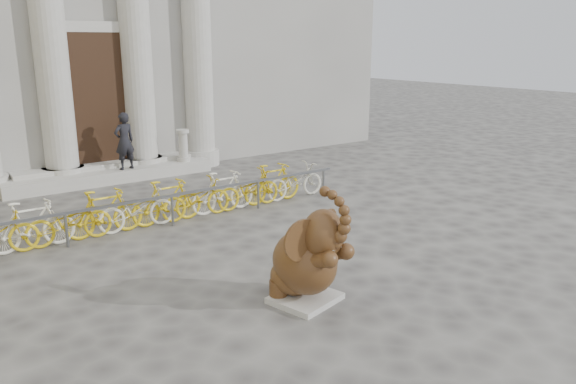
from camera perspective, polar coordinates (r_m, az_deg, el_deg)
ground at (r=9.28m, az=2.13°, el=-10.15°), size 80.00×80.00×0.00m
entrance_steps at (r=17.22m, az=-17.61°, el=1.69°), size 6.00×1.20×0.36m
elephant_statue at (r=8.69m, az=1.96°, el=-6.94°), size 1.25×1.50×1.91m
bike_rack at (r=12.78m, az=-12.17°, el=-0.95°), size 9.03×0.53×1.00m
pedestrian at (r=16.82m, az=-16.29°, el=4.99°), size 0.65×0.48×1.65m
balustrade_post at (r=17.63m, az=-10.60°, el=4.55°), size 0.40×0.40×0.98m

